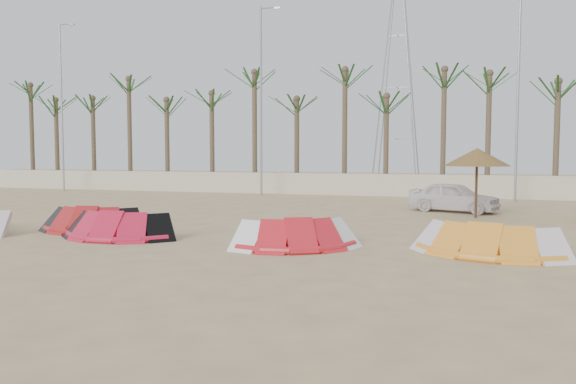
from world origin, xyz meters
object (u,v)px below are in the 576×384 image
(kite_red_left, at_px, (97,218))
(kite_red_right, at_px, (300,232))
(kite_red_mid, at_px, (123,224))
(parasol_left, at_px, (477,157))
(car, at_px, (454,197))
(kite_orange, at_px, (487,237))

(kite_red_left, relative_size, kite_red_right, 0.92)
(kite_red_right, bearing_deg, kite_red_mid, 179.08)
(kite_red_mid, height_order, kite_red_right, same)
(parasol_left, distance_m, car, 2.78)
(car, bearing_deg, parasol_left, -137.79)
(parasol_left, xyz_separation_m, car, (-0.86, 2.00, -1.73))
(car, bearing_deg, kite_orange, -155.77)
(kite_red_mid, distance_m, kite_orange, 10.43)
(kite_red_right, xyz_separation_m, parasol_left, (4.73, 8.62, 1.97))
(kite_red_right, xyz_separation_m, kite_orange, (4.83, 0.43, 0.00))
(kite_red_left, relative_size, kite_orange, 0.90)
(parasol_left, relative_size, car, 0.72)
(kite_red_mid, height_order, kite_orange, same)
(kite_red_mid, bearing_deg, kite_red_left, 148.65)
(kite_red_mid, height_order, parasol_left, parasol_left)
(kite_red_left, xyz_separation_m, kite_orange, (12.09, -0.67, 0.00))
(kite_red_left, xyz_separation_m, parasol_left, (12.00, 7.52, 1.97))
(kite_red_left, relative_size, car, 0.93)
(kite_red_mid, xyz_separation_m, kite_red_right, (5.60, -0.09, -0.00))
(kite_red_mid, height_order, car, car)
(kite_red_mid, relative_size, kite_red_right, 0.92)
(kite_red_right, relative_size, kite_orange, 0.97)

